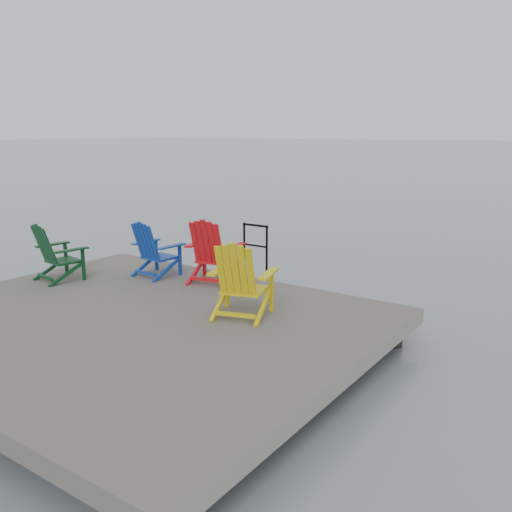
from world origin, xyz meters
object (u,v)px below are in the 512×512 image
Objects in this scene: chair_red at (213,251)px; chair_yellow at (241,279)px; handrail at (255,246)px; chair_green at (56,252)px; chair_blue at (154,249)px.

chair_red reaches higher than chair_yellow.
chair_red is (-0.43, -0.56, -0.03)m from handrail.
chair_yellow is (3.47, 0.27, 0.04)m from chair_green.
chair_blue is at bearing -179.74° from chair_red.
chair_blue is 2.52m from chair_yellow.
handrail is 3.18m from chair_green.
chair_yellow reaches higher than chair_green.
chair_blue is 0.92× the size of chair_yellow.
chair_green reaches higher than chair_blue.
chair_green is 1.54m from chair_blue.
chair_red is at bearing 41.26° from chair_green.
chair_blue reaches higher than handrail.
handrail is 0.99× the size of chair_blue.
chair_yellow is at bearing -60.73° from handrail.
chair_green is 0.91× the size of chair_red.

